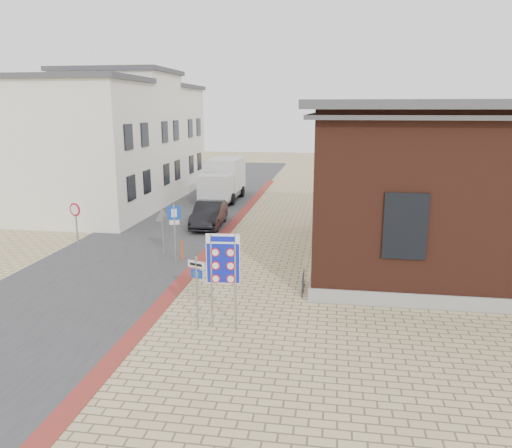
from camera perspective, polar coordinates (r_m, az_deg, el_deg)
The scene contains 16 objects.
ground at distance 17.03m, azimuth -4.22°, elevation -9.50°, with size 120.00×120.00×0.00m, color tan.
road_strip at distance 32.31m, azimuth -7.75°, elevation 1.34°, with size 7.00×60.00×0.02m, color #38383A.
curb_strip at distance 26.73m, azimuth -3.58°, elevation -1.03°, with size 0.60×40.00×0.02m, color maroon.
brick_building at distance 23.13m, azimuth 22.25°, elevation 4.56°, with size 13.00×13.00×6.80m.
townhouse_near at distance 31.06m, azimuth -19.46°, elevation 8.01°, with size 7.40×6.40×8.30m.
townhouse_mid at distance 36.42m, azimuth -15.05°, elevation 9.58°, with size 7.40×6.40×9.10m.
townhouse_far at distance 42.00m, azimuth -11.70°, elevation 9.62°, with size 7.40×6.40×8.30m.
bike_rack at distance 18.61m, azimuth 5.34°, elevation -6.65°, with size 0.08×1.80×0.60m.
sedan at distance 28.17m, azimuth -5.38°, elevation 1.11°, with size 1.49×4.29×1.41m, color black.
box_truck at distance 36.20m, azimuth -3.78°, elevation 5.13°, with size 2.51×5.67×2.95m.
border_sign at distance 14.82m, azimuth -3.78°, elevation -4.22°, with size 1.01×0.14×2.96m.
essen_sign at distance 15.23m, azimuth -6.78°, elevation -6.50°, with size 0.57×0.25×2.22m.
parking_sign at distance 21.40m, azimuth -9.31°, elevation 0.07°, with size 0.55×0.24×2.59m.
yield_sign at distance 22.54m, azimuth -10.63°, elevation 0.32°, with size 0.74×0.32×2.16m.
speed_sign at distance 23.19m, azimuth -19.86°, elevation 0.30°, with size 0.57×0.21×2.53m.
bollard at distance 22.15m, azimuth -8.44°, elevation -2.96°, with size 0.08×0.08×0.91m, color #EB500C.
Camera 1 is at (3.64, -15.30, 6.54)m, focal length 35.00 mm.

